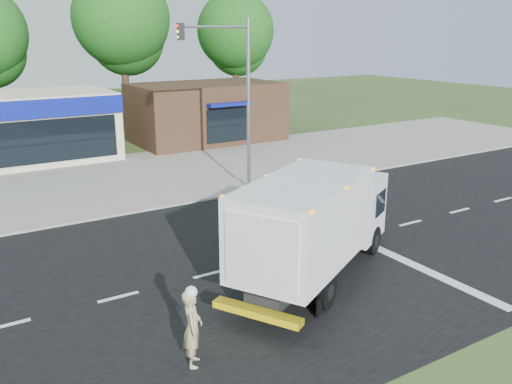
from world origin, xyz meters
The scene contains 10 objects.
ground centered at (0.00, 0.00, 0.00)m, with size 120.00×120.00×0.00m, color #385123.
road_asphalt centered at (0.00, 0.00, 0.00)m, with size 60.00×14.00×0.02m, color black.
sidewalk centered at (0.00, 8.20, 0.06)m, with size 60.00×2.40×0.12m, color gray.
parking_apron centered at (0.00, 14.00, 0.01)m, with size 60.00×9.00×0.02m, color gray.
lane_markings centered at (1.35, -1.35, 0.02)m, with size 55.20×7.00×0.01m.
ems_box_truck centered at (-0.44, -1.98, 1.95)m, with size 7.79×5.75×3.38m.
emergency_worker centered at (-5.56, -4.13, 0.97)m, with size 0.71×0.81×1.98m.
brown_storefront centered at (7.00, 19.98, 2.00)m, with size 10.00×6.70×4.00m.
traffic_signal_pole centered at (2.35, 7.60, 4.92)m, with size 3.51×0.25×8.00m.
background_trees centered at (-0.85, 28.16, 7.38)m, with size 36.77×7.39×12.10m.
Camera 1 is at (-10.08, -14.13, 7.37)m, focal length 38.00 mm.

